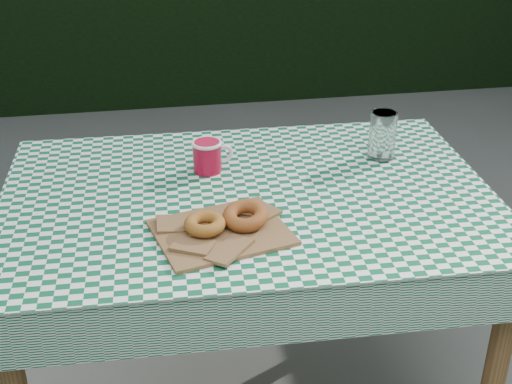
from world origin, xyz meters
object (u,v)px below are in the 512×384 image
at_px(coffee_mug, 207,156).
at_px(table, 249,306).
at_px(paper_bag, 221,231).
at_px(drinking_glass, 382,135).

bearing_deg(coffee_mug, table, -71.74).
bearing_deg(paper_bag, drinking_glass, 34.28).
bearing_deg(paper_bag, coffee_mug, 89.34).
relative_size(paper_bag, drinking_glass, 2.16).
bearing_deg(table, paper_bag, -114.82).
bearing_deg(paper_bag, table, 63.80).
height_order(table, paper_bag, paper_bag).
relative_size(table, paper_bag, 4.22).
xyz_separation_m(table, coffee_mug, (-0.09, 0.16, 0.43)).
xyz_separation_m(paper_bag, drinking_glass, (0.53, 0.36, 0.06)).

